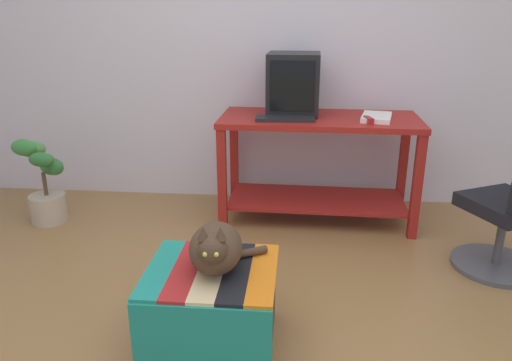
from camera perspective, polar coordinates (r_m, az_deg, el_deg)
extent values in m
plane|color=olive|center=(2.34, -4.00, -19.97)|extent=(14.00, 14.00, 0.00)
cube|color=silver|center=(3.85, 0.48, 16.75)|extent=(8.00, 0.10, 2.60)
cube|color=maroon|center=(3.36, -4.03, 0.03)|extent=(0.06, 0.06, 0.73)
cube|color=maroon|center=(3.39, 18.51, -0.82)|extent=(0.06, 0.06, 0.73)
cube|color=maroon|center=(3.89, 17.01, 1.92)|extent=(0.06, 0.06, 0.73)
cube|color=maroon|center=(3.87, -2.59, 2.68)|extent=(0.06, 0.06, 0.73)
cube|color=maroon|center=(3.64, 7.11, -2.23)|extent=(1.30, 0.56, 0.02)
cube|color=maroon|center=(3.46, 7.53, 7.15)|extent=(1.41, 0.65, 0.04)
cube|color=black|center=(3.55, 4.36, 8.07)|extent=(0.26, 0.26, 0.02)
cube|color=black|center=(3.51, 4.45, 11.35)|extent=(0.37, 0.37, 0.43)
cube|color=black|center=(3.33, 4.32, 11.08)|extent=(0.30, 0.02, 0.34)
cube|color=black|center=(3.32, 3.44, 7.33)|extent=(0.41, 0.17, 0.02)
cube|color=white|center=(3.44, 14.08, 7.27)|extent=(0.25, 0.33, 0.03)
cube|color=#4C4238|center=(2.31, -5.16, -14.76)|extent=(0.56, 0.49, 0.37)
cube|color=#1E897A|center=(2.08, -6.57, -18.11)|extent=(0.59, 0.01, 0.30)
cube|color=#1E897A|center=(2.26, -11.25, -10.19)|extent=(0.12, 0.53, 0.02)
cube|color=#AD2323|center=(2.23, -8.32, -10.41)|extent=(0.12, 0.53, 0.02)
cube|color=beige|center=(2.21, -5.31, -10.61)|extent=(0.12, 0.53, 0.02)
cube|color=black|center=(2.19, -2.25, -10.78)|extent=(0.12, 0.53, 0.02)
cube|color=orange|center=(2.18, 0.85, -10.93)|extent=(0.12, 0.53, 0.02)
ellipsoid|color=#473323|center=(2.16, -4.78, -7.95)|extent=(0.26, 0.36, 0.21)
sphere|color=#473323|center=(2.02, -5.20, -8.19)|extent=(0.13, 0.13, 0.13)
cylinder|color=#473323|center=(2.28, -1.94, -8.73)|extent=(0.26, 0.16, 0.04)
cone|color=#473323|center=(1.99, -6.29, -6.18)|extent=(0.05, 0.05, 0.06)
cone|color=#473323|center=(1.99, -4.23, -6.22)|extent=(0.05, 0.05, 0.06)
sphere|color=#C6D151|center=(1.97, -6.05, -8.69)|extent=(0.02, 0.02, 0.02)
sphere|color=#C6D151|center=(1.97, -4.72, -8.73)|extent=(0.02, 0.02, 0.02)
cylinder|color=#B7A893|center=(3.89, -23.36, -3.00)|extent=(0.26, 0.26, 0.21)
cylinder|color=brown|center=(3.82, -23.73, -0.37)|extent=(0.03, 0.03, 0.17)
ellipsoid|color=#2D7033|center=(3.72, -22.76, 1.47)|extent=(0.13, 0.10, 0.12)
ellipsoid|color=#38843D|center=(3.84, -23.04, 1.54)|extent=(0.18, 0.09, 0.13)
ellipsoid|color=#4C8E42|center=(3.89, -25.04, 3.40)|extent=(0.20, 0.16, 0.12)
ellipsoid|color=#38843D|center=(3.76, -25.80, 3.53)|extent=(0.19, 0.08, 0.12)
ellipsoid|color=#2D7033|center=(3.63, -24.06, 2.27)|extent=(0.18, 0.09, 0.10)
cylinder|color=#4C4C51|center=(3.33, 26.47, -8.93)|extent=(0.52, 0.52, 0.03)
cylinder|color=#4C4C51|center=(3.25, 26.96, -6.05)|extent=(0.05, 0.05, 0.34)
cube|color=black|center=(3.17, 27.53, -2.61)|extent=(0.56, 0.56, 0.08)
cube|color=#A31E1E|center=(3.32, 13.17, 6.98)|extent=(0.06, 0.12, 0.04)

